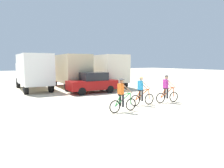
{
  "coord_description": "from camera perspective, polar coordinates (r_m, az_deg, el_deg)",
  "views": [
    {
      "loc": [
        -7.5,
        -8.24,
        2.63
      ],
      "look_at": [
        0.31,
        3.64,
        1.1
      ],
      "focal_mm": 32.69,
      "sensor_mm": 36.0,
      "label": 1
    }
  ],
  "objects": [
    {
      "name": "cyclist_near_camera",
      "position": [
        13.67,
        15.05,
        -1.57
      ],
      "size": [
        1.71,
        0.55,
        1.82
      ],
      "color": "black",
      "rests_on": "ground"
    },
    {
      "name": "cyclist_cowboy_hat",
      "position": [
        12.49,
        8.28,
        -2.14
      ],
      "size": [
        1.73,
        0.52,
        1.82
      ],
      "color": "black",
      "rests_on": "ground"
    },
    {
      "name": "box_truck_tan_camper",
      "position": [
        21.17,
        -11.53,
        3.98
      ],
      "size": [
        2.92,
        6.92,
        3.35
      ],
      "color": "#CCB78E",
      "rests_on": "ground"
    },
    {
      "name": "box_truck_cream_rv",
      "position": [
        21.82,
        -1.75,
        4.16
      ],
      "size": [
        3.28,
        7.01,
        3.35
      ],
      "color": "beige",
      "rests_on": "ground"
    },
    {
      "name": "sedan_parked",
      "position": [
        17.53,
        -5.41,
        0.4
      ],
      "size": [
        4.27,
        1.94,
        1.76
      ],
      "color": "maroon",
      "rests_on": "ground"
    },
    {
      "name": "box_truck_white_box",
      "position": [
        20.45,
        -21.22,
        3.61
      ],
      "size": [
        2.6,
        6.83,
        3.35
      ],
      "color": "white",
      "rests_on": "ground"
    },
    {
      "name": "cyclist_orange_shirt",
      "position": [
        10.74,
        2.88,
        -3.43
      ],
      "size": [
        1.73,
        0.52,
        1.82
      ],
      "color": "black",
      "rests_on": "ground"
    },
    {
      "name": "ground_plane",
      "position": [
        11.45,
        8.79,
        -7.21
      ],
      "size": [
        120.0,
        120.0,
        0.0
      ],
      "primitive_type": "plane",
      "color": "beige"
    }
  ]
}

